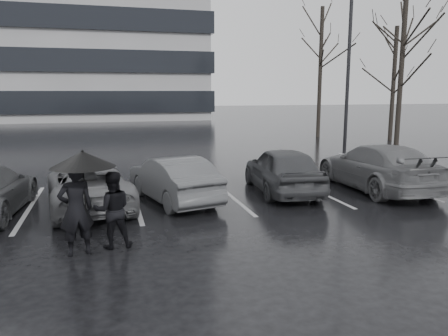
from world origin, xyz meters
TOP-DOWN VIEW (x-y plane):
  - ground at (0.00, 0.00)m, footprint 160.00×160.00m
  - car_main at (2.28, 2.38)m, footprint 2.09×4.33m
  - car_west_a at (-1.15, 2.14)m, footprint 2.28×4.13m
  - car_west_b at (-3.44, 2.05)m, footprint 2.54×4.55m
  - car_east at (5.33, 1.97)m, footprint 2.18×5.08m
  - pedestrian_left at (-3.54, -1.48)m, footprint 0.75×0.60m
  - pedestrian_right at (-2.87, -1.23)m, footprint 0.78×0.62m
  - umbrella at (-3.36, -1.49)m, footprint 1.20×1.20m
  - lamp_post at (7.84, 8.18)m, footprint 0.50×0.50m
  - stall_stripes at (-0.80, 2.50)m, footprint 19.72×5.00m
  - tree_east at (12.00, 10.00)m, footprint 0.26×0.26m
  - tree_ne at (14.50, 14.00)m, footprint 0.26×0.26m
  - tree_north at (11.00, 17.00)m, footprint 0.26×0.26m

SIDE VIEW (x-z plane):
  - ground at x=0.00m, z-range 0.00..0.00m
  - stall_stripes at x=-0.80m, z-range 0.00..0.00m
  - car_west_b at x=-3.44m, z-range 0.00..1.20m
  - car_west_a at x=-1.15m, z-range 0.00..1.29m
  - car_main at x=2.28m, z-range 0.00..1.42m
  - car_east at x=5.33m, z-range 0.00..1.46m
  - pedestrian_right at x=-2.87m, z-range 0.00..1.55m
  - pedestrian_left at x=-3.54m, z-range 0.00..1.79m
  - umbrella at x=-3.36m, z-range 0.83..2.86m
  - tree_ne at x=14.50m, z-range 0.00..7.00m
  - tree_east at x=12.00m, z-range 0.00..8.00m
  - lamp_post at x=7.84m, z-range -0.39..8.74m
  - tree_north at x=11.00m, z-range 0.00..8.50m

